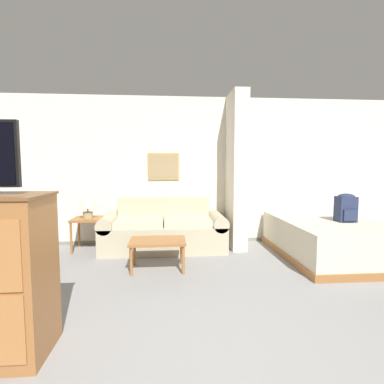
{
  "coord_description": "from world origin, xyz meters",
  "views": [
    {
      "loc": [
        -0.4,
        -1.63,
        1.39
      ],
      "look_at": [
        -0.07,
        2.23,
        1.05
      ],
      "focal_mm": 28.0,
      "sensor_mm": 36.0,
      "label": 1
    }
  ],
  "objects_px": {
    "couch": "(164,231)",
    "bed": "(329,238)",
    "backpack": "(346,207)",
    "table_lamp": "(88,204)",
    "coffee_table": "(158,243)"
  },
  "relations": [
    {
      "from": "backpack",
      "to": "coffee_table",
      "type": "bearing_deg",
      "value": -175.53
    },
    {
      "from": "table_lamp",
      "to": "backpack",
      "type": "relative_size",
      "value": 0.85
    },
    {
      "from": "table_lamp",
      "to": "bed",
      "type": "xyz_separation_m",
      "value": [
        3.76,
        -0.66,
        -0.49
      ]
    },
    {
      "from": "couch",
      "to": "coffee_table",
      "type": "xyz_separation_m",
      "value": [
        -0.07,
        -0.98,
        0.04
      ]
    },
    {
      "from": "coffee_table",
      "to": "bed",
      "type": "xyz_separation_m",
      "value": [
        2.6,
        0.36,
        -0.07
      ]
    },
    {
      "from": "couch",
      "to": "backpack",
      "type": "relative_size",
      "value": 4.87
    },
    {
      "from": "table_lamp",
      "to": "backpack",
      "type": "distance_m",
      "value": 4.0
    },
    {
      "from": "bed",
      "to": "backpack",
      "type": "bearing_deg",
      "value": -42.35
    },
    {
      "from": "bed",
      "to": "couch",
      "type": "bearing_deg",
      "value": 166.36
    },
    {
      "from": "bed",
      "to": "coffee_table",
      "type": "bearing_deg",
      "value": -172.06
    },
    {
      "from": "couch",
      "to": "coffee_table",
      "type": "bearing_deg",
      "value": -94.29
    },
    {
      "from": "backpack",
      "to": "table_lamp",
      "type": "bearing_deg",
      "value": 168.41
    },
    {
      "from": "coffee_table",
      "to": "backpack",
      "type": "height_order",
      "value": "backpack"
    },
    {
      "from": "couch",
      "to": "bed",
      "type": "height_order",
      "value": "couch"
    },
    {
      "from": "bed",
      "to": "backpack",
      "type": "distance_m",
      "value": 0.54
    }
  ]
}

